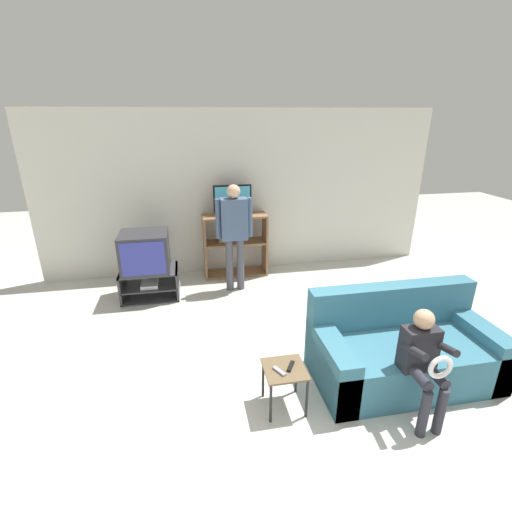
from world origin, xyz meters
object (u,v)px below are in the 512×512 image
media_shelf (235,244)px  person_seated_child (424,358)px  person_standing_adult (234,228)px  television_flat (233,201)px  couch (402,350)px  remote_control_white (279,371)px  remote_control_black (291,366)px  tv_stand (150,283)px  snack_table (285,374)px  television_main (145,252)px

media_shelf → person_seated_child: media_shelf is taller
person_standing_adult → media_shelf: bearing=81.8°
television_flat → couch: television_flat is taller
media_shelf → person_seated_child: bearing=-71.6°
media_shelf → couch: 3.15m
remote_control_white → person_seated_child: person_seated_child is taller
media_shelf → person_seated_child: size_ratio=1.01×
person_seated_child → remote_control_black: bearing=163.2°
tv_stand → remote_control_black: size_ratio=5.62×
couch → person_standing_adult: (-1.37, 2.30, 0.67)m
couch → remote_control_white: bearing=-169.7°
tv_stand → snack_table: size_ratio=1.93×
snack_table → couch: bearing=9.0°
remote_control_black → person_standing_adult: bearing=124.3°
snack_table → remote_control_white: size_ratio=2.91×
remote_control_black → snack_table: bearing=-143.7°
television_flat → television_main: bearing=-156.1°
tv_stand → person_standing_adult: 1.46m
television_flat → remote_control_black: 3.19m
remote_control_white → person_standing_adult: (-0.04, 2.54, 0.54)m
snack_table → person_standing_adult: (-0.10, 2.50, 0.62)m
media_shelf → remote_control_white: bearing=-90.8°
media_shelf → person_seated_child: (1.13, -3.38, 0.08)m
television_main → person_standing_adult: bearing=0.1°
media_shelf → remote_control_black: size_ratio=7.09×
remote_control_white → person_standing_adult: 2.60m
snack_table → person_seated_child: 1.18m
remote_control_white → remote_control_black: bearing=-7.2°
television_main → person_seated_child: bearing=-48.6°
remote_control_black → tv_stand: bearing=150.2°
person_standing_adult → person_seated_child: size_ratio=1.58×
media_shelf → person_standing_adult: (-0.08, -0.57, 0.45)m
person_seated_child → tv_stand: bearing=131.3°
tv_stand → remote_control_white: (1.29, -2.52, 0.22)m
television_main → couch: bearing=-41.0°
couch → television_flat: bearing=114.4°
remote_control_white → couch: size_ratio=0.08×
snack_table → remote_control_black: remote_control_black is taller
snack_table → remote_control_white: 0.10m
television_main → media_shelf: size_ratio=0.64×
media_shelf → television_flat: television_flat is taller
television_main → remote_control_black: 2.89m
remote_control_black → person_standing_adult: size_ratio=0.09×
couch → person_seated_child: bearing=-107.2°
remote_control_black → media_shelf: bearing=122.1°
media_shelf → remote_control_black: bearing=-88.7°
tv_stand → person_seated_child: bearing=-48.7°
television_flat → couch: bearing=-65.6°
tv_stand → snack_table: tv_stand is taller
tv_stand → media_shelf: media_shelf is taller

